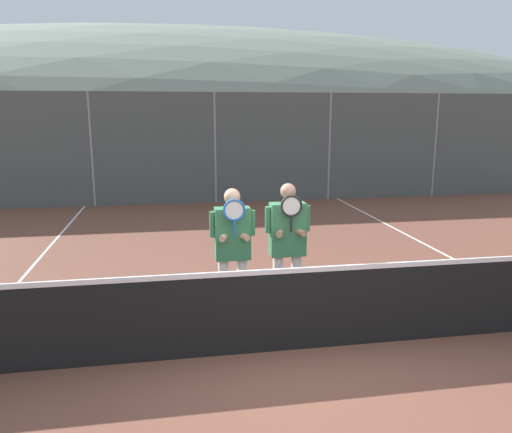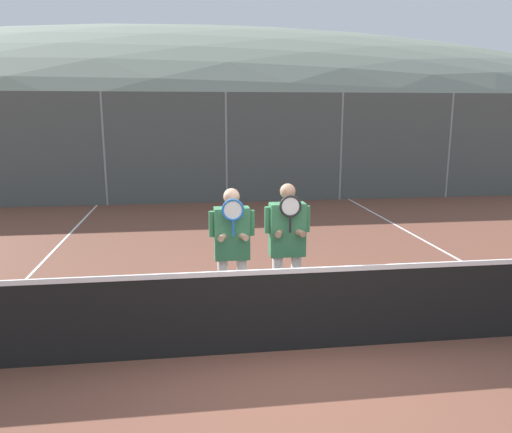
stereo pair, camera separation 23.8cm
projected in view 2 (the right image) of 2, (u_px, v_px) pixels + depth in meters
ground_plane at (291, 350)px, 5.56m from camera, size 120.00×120.00×0.00m
hill_distant at (197, 132)px, 61.40m from camera, size 118.13×65.63×22.97m
clubhouse_building at (168, 134)px, 21.85m from camera, size 15.87×5.50×3.20m
fence_back at (226, 148)px, 14.24m from camera, size 20.42×0.06×3.13m
tennis_net at (291, 309)px, 5.46m from camera, size 9.90×0.09×1.05m
court_line_left_sideline at (28, 277)px, 7.99m from camera, size 0.05×16.00×0.01m
court_line_right_sideline at (458, 259)px, 8.95m from camera, size 0.05×16.00×0.01m
player_leftmost at (232, 244)px, 6.17m from camera, size 0.57×0.34×1.70m
player_center_left at (287, 241)px, 6.21m from camera, size 0.57×0.34×1.75m
car_far_left at (54, 167)px, 15.91m from camera, size 4.12×1.95×1.68m
car_left_of_center at (199, 163)px, 16.15m from camera, size 4.23×2.01×1.88m
car_center at (344, 160)px, 17.03m from camera, size 4.77×1.91×1.88m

